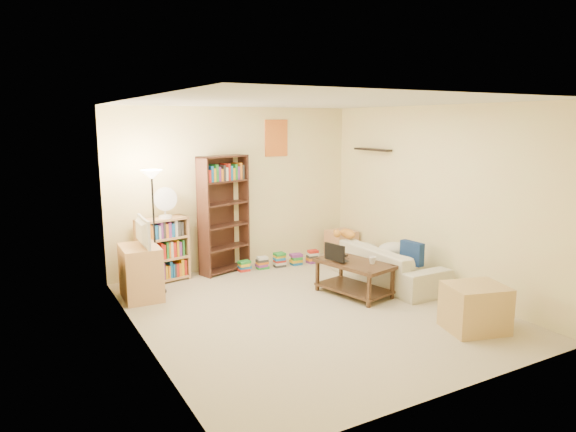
{
  "coord_description": "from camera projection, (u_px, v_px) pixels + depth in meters",
  "views": [
    {
      "loc": [
        -3.16,
        -5.09,
        2.28
      ],
      "look_at": [
        0.09,
        0.73,
        1.05
      ],
      "focal_mm": 32.0,
      "sensor_mm": 36.0,
      "label": 1
    }
  ],
  "objects": [
    {
      "name": "side_table",
      "position": [
        341.0,
        245.0,
        8.63
      ],
      "size": [
        0.43,
        0.43,
        0.48
      ],
      "primitive_type": "cube",
      "rotation": [
        0.0,
        0.0,
        0.02
      ],
      "color": "tan",
      "rests_on": "ground"
    },
    {
      "name": "sofa",
      "position": [
        387.0,
        264.0,
        7.35
      ],
      "size": [
        1.83,
        0.72,
        0.53
      ],
      "primitive_type": "imported",
      "rotation": [
        0.0,
        0.0,
        1.57
      ],
      "color": "beige",
      "rests_on": "ground"
    },
    {
      "name": "room",
      "position": [
        311.0,
        178.0,
        6.01
      ],
      "size": [
        4.5,
        4.54,
        2.52
      ],
      "color": "#C0B090",
      "rests_on": "ground"
    },
    {
      "name": "end_cabinet",
      "position": [
        475.0,
        308.0,
        5.65
      ],
      "size": [
        0.74,
        0.67,
        0.52
      ],
      "primitive_type": "cube",
      "rotation": [
        0.0,
        0.0,
        -0.28
      ],
      "color": "tan",
      "rests_on": "ground"
    },
    {
      "name": "navy_pillow",
      "position": [
        412.0,
        253.0,
        7.01
      ],
      "size": [
        0.14,
        0.36,
        0.32
      ],
      "primitive_type": "cube",
      "rotation": [
        0.0,
        0.0,
        1.67
      ],
      "color": "navy",
      "rests_on": "sofa"
    },
    {
      "name": "mug",
      "position": [
        372.0,
        260.0,
        6.69
      ],
      "size": [
        0.14,
        0.14,
        0.1
      ],
      "primitive_type": "imported",
      "rotation": [
        0.0,
        0.0,
        -0.18
      ],
      "color": "white",
      "rests_on": "coffee_table"
    },
    {
      "name": "television",
      "position": [
        139.0,
        232.0,
        6.57
      ],
      "size": [
        0.65,
        0.14,
        0.37
      ],
      "primitive_type": "imported",
      "rotation": [
        0.0,
        0.0,
        1.53
      ],
      "color": "black",
      "rests_on": "tv_stand"
    },
    {
      "name": "cream_blanket",
      "position": [
        393.0,
        250.0,
        7.41
      ],
      "size": [
        0.49,
        0.35,
        0.21
      ],
      "primitive_type": "ellipsoid",
      "color": "beige",
      "rests_on": "sofa"
    },
    {
      "name": "coffee_table",
      "position": [
        354.0,
        273.0,
        6.81
      ],
      "size": [
        0.78,
        1.12,
        0.45
      ],
      "rotation": [
        0.0,
        0.0,
        0.23
      ],
      "color": "#3F2918",
      "rests_on": "ground"
    },
    {
      "name": "short_bookshelf",
      "position": [
        163.0,
        250.0,
        7.35
      ],
      "size": [
        0.77,
        0.42,
        0.93
      ],
      "rotation": [
        0.0,
        0.0,
        0.19
      ],
      "color": "#DCAF6B",
      "rests_on": "ground"
    },
    {
      "name": "desk_fan",
      "position": [
        165.0,
        202.0,
        7.21
      ],
      "size": [
        0.33,
        0.19,
        0.45
      ],
      "color": "white",
      "rests_on": "short_bookshelf"
    },
    {
      "name": "tv_remote",
      "position": [
        341.0,
        255.0,
        7.1
      ],
      "size": [
        0.14,
        0.18,
        0.02
      ],
      "primitive_type": "cube",
      "rotation": [
        0.0,
        0.0,
        0.53
      ],
      "color": "black",
      "rests_on": "coffee_table"
    },
    {
      "name": "laptop_screen",
      "position": [
        335.0,
        252.0,
        6.74
      ],
      "size": [
        0.09,
        0.33,
        0.23
      ],
      "primitive_type": "cube",
      "rotation": [
        0.0,
        0.0,
        0.23
      ],
      "color": "white",
      "rests_on": "laptop"
    },
    {
      "name": "tall_bookshelf",
      "position": [
        224.0,
        211.0,
        7.75
      ],
      "size": [
        0.85,
        0.5,
        1.78
      ],
      "rotation": [
        0.0,
        0.0,
        0.31
      ],
      "color": "#47261B",
      "rests_on": "ground"
    },
    {
      "name": "book_stacks",
      "position": [
        281.0,
        261.0,
        8.17
      ],
      "size": [
        1.36,
        0.26,
        0.23
      ],
      "color": "red",
      "rests_on": "ground"
    },
    {
      "name": "tabby_cat",
      "position": [
        346.0,
        234.0,
        7.78
      ],
      "size": [
        0.42,
        0.15,
        0.14
      ],
      "color": "orange",
      "rests_on": "sofa"
    },
    {
      "name": "laptop",
      "position": [
        342.0,
        259.0,
        6.86
      ],
      "size": [
        0.33,
        0.22,
        0.02
      ],
      "primitive_type": "imported",
      "rotation": [
        0.0,
        0.0,
        1.6
      ],
      "color": "black",
      "rests_on": "coffee_table"
    },
    {
      "name": "tv_stand",
      "position": [
        141.0,
        272.0,
        6.67
      ],
      "size": [
        0.49,
        0.67,
        0.7
      ],
      "primitive_type": "cube",
      "rotation": [
        0.0,
        0.0,
        -0.04
      ],
      "color": "tan",
      "rests_on": "ground"
    },
    {
      "name": "floor_lamp",
      "position": [
        153.0,
        196.0,
        6.7
      ],
      "size": [
        0.28,
        0.28,
        1.66
      ],
      "color": "black",
      "rests_on": "ground"
    }
  ]
}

